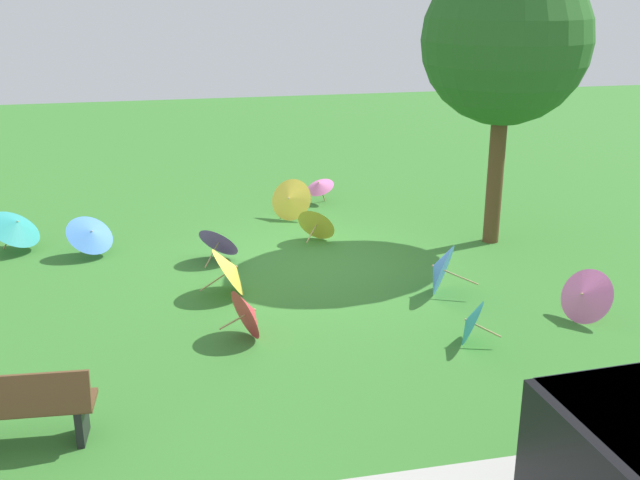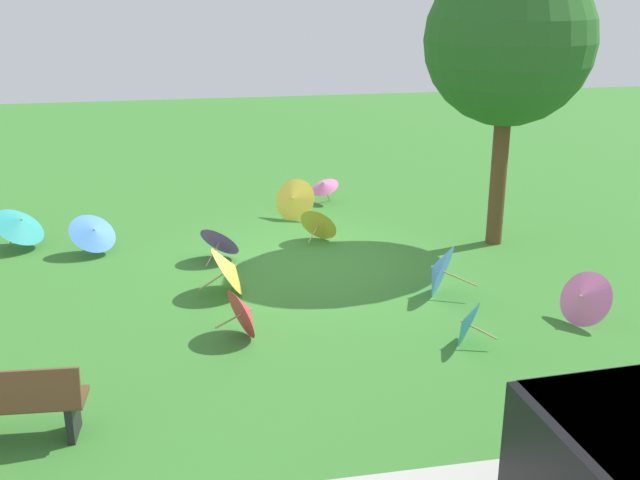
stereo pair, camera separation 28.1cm
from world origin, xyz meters
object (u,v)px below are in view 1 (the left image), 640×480
parasol_blue_1 (438,268)px  parasol_yellow_2 (317,223)px  parasol_teal_1 (16,225)px  shade_tree (506,41)px  parasol_yellow_0 (232,269)px  parasol_red_0 (250,312)px  parasol_blue_0 (91,233)px  parasol_yellow_1 (290,199)px  parasol_pink_0 (584,295)px  parasol_purple_0 (220,240)px  parasol_pink_2 (319,185)px  parasol_teal_0 (469,321)px  park_bench (15,408)px

parasol_blue_1 → parasol_yellow_2: (1.29, -2.90, -0.08)m
parasol_teal_1 → parasol_blue_1: (-6.71, 3.48, -0.06)m
shade_tree → parasol_yellow_0: bearing=16.5°
shade_tree → parasol_red_0: (4.94, 3.06, -3.28)m
parasol_blue_0 → parasol_yellow_1: bearing=-159.2°
shade_tree → parasol_yellow_2: (3.18, -0.73, -3.30)m
parasol_blue_1 → parasol_yellow_2: 3.17m
parasol_yellow_0 → parasol_yellow_2: parasol_yellow_0 is taller
parasol_blue_1 → parasol_yellow_2: bearing=-65.9°
parasol_pink_0 → parasol_purple_0: bearing=-36.5°
parasol_pink_2 → parasol_blue_1: size_ratio=0.92×
shade_tree → parasol_purple_0: shade_tree is taller
parasol_yellow_1 → parasol_yellow_2: (-0.25, 1.47, -0.07)m
parasol_blue_0 → parasol_pink_0: (-7.06, 4.29, -0.04)m
parasol_blue_0 → parasol_yellow_2: bearing=179.7°
parasol_yellow_1 → parasol_yellow_2: bearing=99.8°
parasol_pink_0 → parasol_pink_2: size_ratio=1.10×
parasol_red_0 → parasol_blue_1: parasol_blue_1 is taller
parasol_pink_0 → parasol_yellow_2: bearing=-55.2°
parasol_purple_0 → parasol_red_0: size_ratio=1.14×
parasol_teal_0 → parasol_purple_0: parasol_purple_0 is taller
parasol_blue_0 → parasol_pink_0: 8.27m
parasol_red_0 → parasol_yellow_0: bearing=-87.5°
parasol_blue_0 → parasol_yellow_2: 4.09m
parasol_purple_0 → parasol_yellow_1: parasol_yellow_1 is taller
parasol_teal_0 → parasol_pink_2: bearing=-86.0°
parasol_yellow_0 → parasol_teal_1: size_ratio=0.68×
parasol_pink_2 → parasol_yellow_2: 2.55m
parasol_teal_0 → parasol_blue_1: 1.74m
parasol_blue_0 → parasol_purple_0: (-2.20, 0.69, -0.06)m
park_bench → parasol_blue_0: size_ratio=1.49×
parasol_yellow_1 → parasol_red_0: parasol_yellow_1 is taller
park_bench → parasol_pink_2: 9.73m
parasol_yellow_0 → parasol_pink_0: size_ratio=0.91×
park_bench → parasol_purple_0: bearing=-116.6°
parasol_pink_2 → park_bench: bearing=58.7°
parasol_purple_0 → parasol_yellow_2: (-1.89, -0.67, -0.02)m
parasol_teal_0 → parasol_teal_1: size_ratio=0.59×
parasol_blue_0 → parasol_teal_0: bearing=138.1°
parasol_purple_0 → parasol_teal_1: 3.75m
parasol_purple_0 → parasol_yellow_2: 2.00m
parasol_red_0 → shade_tree: bearing=-148.2°
parasol_red_0 → parasol_pink_0: bearing=174.2°
shade_tree → parasol_purple_0: size_ratio=5.51×
parasol_pink_0 → parasol_blue_1: (1.68, -1.38, 0.04)m
parasol_purple_0 → parasol_red_0: 3.12m
parasol_teal_1 → parasol_blue_1: size_ratio=1.36×
parasol_purple_0 → parasol_yellow_0: (-0.05, 1.54, 0.03)m
parasol_blue_1 → parasol_teal_1: bearing=-27.4°
parasol_purple_0 → parasol_red_0: parasol_red_0 is taller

